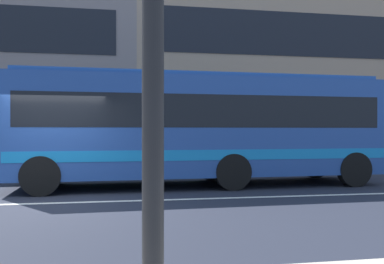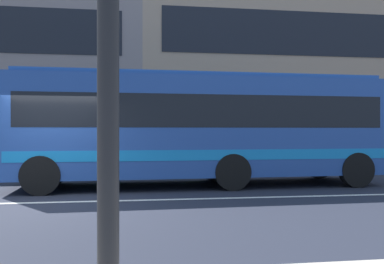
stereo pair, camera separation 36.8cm
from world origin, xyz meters
name	(u,v)px [view 2 (the right image)]	position (x,y,z in m)	size (l,w,h in m)	color
ground_plane	(45,203)	(0.00, 0.00, 0.00)	(160.00, 160.00, 0.00)	#222532
lane_centre_line	(45,202)	(0.00, 0.00, 0.00)	(60.00, 0.16, 0.01)	silver
apartment_block_right	(318,69)	(14.57, 17.05, 5.88)	(24.17, 11.62, 11.76)	tan
transit_bus	(201,125)	(3.97, 2.41, 1.79)	(10.75, 2.87, 3.25)	#22458D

